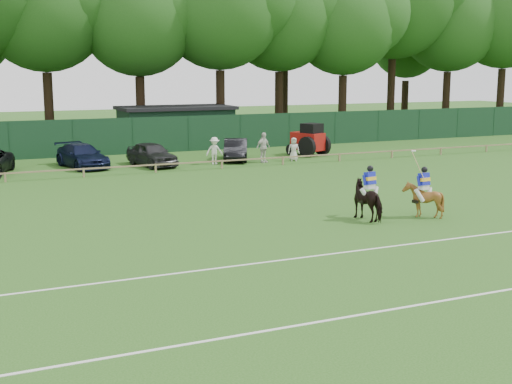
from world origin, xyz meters
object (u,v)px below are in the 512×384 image
horse_dark (369,200)px  tractor (309,140)px  hatch_grey (152,154)px  horse_chestnut (423,200)px  estate_black (236,150)px  spectator_left (214,151)px  sedan_navy (82,156)px  spectator_mid (263,147)px  utility_shed (176,126)px  spectator_right (294,149)px

horse_dark → tractor: bearing=-121.0°
hatch_grey → tractor: bearing=-8.5°
horse_chestnut → estate_black: horse_chestnut is taller
horse_dark → spectator_left: (0.04, 17.08, 0.06)m
sedan_navy → spectator_left: size_ratio=2.87×
spectator_mid → hatch_grey: bearing=147.8°
horse_chestnut → spectator_mid: bearing=-99.9°
horse_chestnut → estate_black: size_ratio=0.34×
spectator_mid → utility_shed: 10.87m
sedan_navy → hatch_grey: size_ratio=1.12×
spectator_right → utility_shed: bearing=131.0°
estate_black → spectator_left: bearing=-124.9°
estate_black → spectator_mid: size_ratio=2.20×
sedan_navy → spectator_right: bearing=-22.8°
hatch_grey → spectator_mid: size_ratio=2.25×
hatch_grey → spectator_right: 8.97m
spectator_left → spectator_mid: spectator_mid is taller
horse_chestnut → spectator_mid: spectator_mid is taller
spectator_left → tractor: size_ratio=0.55×
estate_black → spectator_right: (3.26, -1.75, 0.06)m
spectator_mid → sedan_navy: bearing=146.3°
sedan_navy → spectator_left: (7.65, -1.91, 0.14)m
horse_chestnut → utility_shed: (-1.39, 27.71, 0.83)m
horse_dark → horse_chestnut: (2.17, -0.51, -0.06)m
horse_dark → spectator_left: 17.08m
spectator_mid → spectator_right: spectator_mid is taller
spectator_left → spectator_right: spectator_left is taller
horse_chestnut → spectator_mid: 17.13m
spectator_left → sedan_navy: bearing=169.7°
tractor → hatch_grey: bearing=163.4°
spectator_mid → utility_shed: utility_shed is taller
spectator_right → tractor: size_ratio=0.49×
sedan_navy → spectator_left: spectator_left is taller
spectator_left → spectator_mid: size_ratio=0.88×
sedan_navy → tractor: tractor is taller
utility_shed → tractor: (6.64, -8.63, -0.51)m
spectator_right → utility_shed: (-4.40, 10.70, 0.79)m
utility_shed → spectator_left: bearing=-94.2°
hatch_grey → horse_dark: bearing=-90.2°
sedan_navy → spectator_left: bearing=-25.8°
hatch_grey → estate_black: (5.59, 0.32, -0.04)m
spectator_right → horse_dark: bearing=-88.8°
utility_shed → tractor: size_ratio=2.79×
horse_dark → horse_chestnut: size_ratio=1.29×
tractor → estate_black: bearing=163.5°
hatch_grey → estate_black: bearing=-8.5°
utility_shed → tractor: 10.90m
spectator_mid → tractor: tractor is taller
spectator_mid → tractor: 4.75m
horse_chestnut → sedan_navy: (-9.78, 19.50, -0.01)m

